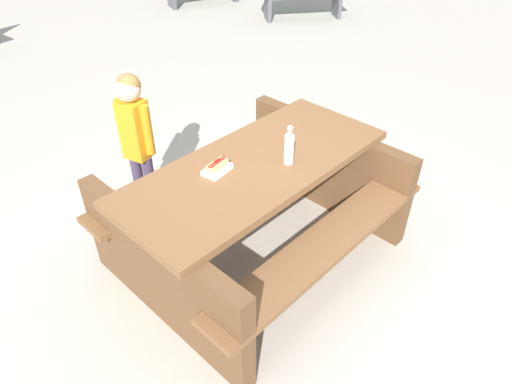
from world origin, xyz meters
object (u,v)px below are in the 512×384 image
child_in_coat (135,130)px  picnic_table (256,202)px  soda_bottle (289,147)px  hotdog_tray (217,167)px

child_in_coat → picnic_table: bearing=119.2°
soda_bottle → child_in_coat: (0.64, -0.95, -0.14)m
picnic_table → soda_bottle: 0.47m
picnic_table → child_in_coat: child_in_coat is taller
soda_bottle → hotdog_tray: 0.45m
picnic_table → hotdog_tray: (0.25, -0.04, 0.34)m
picnic_table → hotdog_tray: 0.42m
picnic_table → soda_bottle: size_ratio=8.38×
child_in_coat → soda_bottle: bearing=124.0°
picnic_table → soda_bottle: (-0.17, 0.10, 0.42)m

